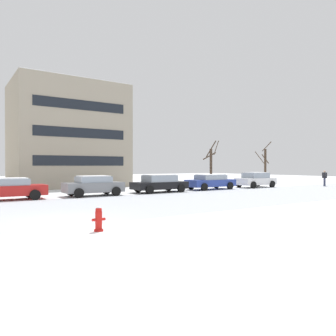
{
  "coord_description": "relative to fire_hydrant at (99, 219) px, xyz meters",
  "views": [
    {
      "loc": [
        -3.38,
        -12.18,
        2.11
      ],
      "look_at": [
        8.62,
        5.83,
        1.96
      ],
      "focal_mm": 34.9,
      "sensor_mm": 36.0,
      "label": 1
    }
  ],
  "objects": [
    {
      "name": "parked_car_black",
      "position": [
        9.85,
        11.96,
        0.32
      ],
      "size": [
        4.45,
        2.12,
        1.42
      ],
      "color": "black",
      "rests_on": "ground"
    },
    {
      "name": "parked_car_gray",
      "position": [
        4.35,
        11.92,
        0.32
      ],
      "size": [
        4.07,
        2.0,
        1.42
      ],
      "color": "slate",
      "rests_on": "ground"
    },
    {
      "name": "road_surface",
      "position": [
        -0.57,
        6.21,
        -0.4
      ],
      "size": [
        80.0,
        9.98,
        0.0
      ],
      "color": "#B7BCC4",
      "rests_on": "ground"
    },
    {
      "name": "fire_hydrant",
      "position": [
        0.0,
        0.0,
        0.0
      ],
      "size": [
        0.44,
        0.3,
        0.81
      ],
      "color": "red",
      "rests_on": "ground"
    },
    {
      "name": "building_far_right",
      "position": [
        6.05,
        23.6,
        4.78
      ],
      "size": [
        10.62,
        8.34,
        10.37
      ],
      "color": "#9E937F",
      "rests_on": "ground"
    },
    {
      "name": "tree_far_mid",
      "position": [
        18.36,
        15.53,
        1.8
      ],
      "size": [
        1.32,
        1.77,
        4.74
      ],
      "color": "#423326",
      "rests_on": "ground"
    },
    {
      "name": "tree_far_right",
      "position": [
        26.95,
        15.72,
        1.81
      ],
      "size": [
        1.79,
        1.69,
        5.01
      ],
      "color": "#423326",
      "rests_on": "ground"
    },
    {
      "name": "ground_plane",
      "position": [
        -0.57,
        2.22,
        -0.41
      ],
      "size": [
        120.0,
        120.0,
        0.0
      ],
      "primitive_type": "plane",
      "color": "white"
    },
    {
      "name": "pedestrian_crossing",
      "position": [
        28.34,
        9.18,
        0.54
      ],
      "size": [
        0.52,
        0.42,
        1.63
      ],
      "color": "#2D334C",
      "rests_on": "ground"
    },
    {
      "name": "parked_car_red",
      "position": [
        -1.14,
        12.12,
        0.3
      ],
      "size": [
        4.59,
        2.0,
        1.36
      ],
      "color": "red",
      "rests_on": "ground"
    },
    {
      "name": "parked_car_white",
      "position": [
        20.83,
        11.79,
        0.34
      ],
      "size": [
        4.1,
        2.08,
        1.47
      ],
      "color": "white",
      "rests_on": "ground"
    },
    {
      "name": "parked_car_blue",
      "position": [
        15.34,
        12.13,
        0.3
      ],
      "size": [
        4.58,
        2.1,
        1.35
      ],
      "color": "#283D93",
      "rests_on": "ground"
    }
  ]
}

